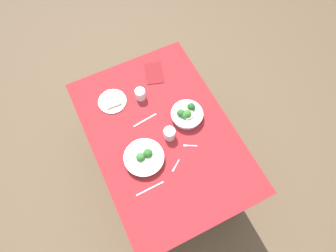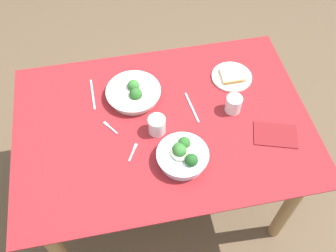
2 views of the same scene
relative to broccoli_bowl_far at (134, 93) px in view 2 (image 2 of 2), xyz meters
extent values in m
plane|color=brown|center=(0.11, -0.19, -0.80)|extent=(6.00, 6.00, 0.00)
cube|color=maroon|center=(0.11, -0.19, -0.03)|extent=(1.43, 0.99, 0.01)
cube|color=#9E7547|center=(0.11, -0.19, -0.05)|extent=(1.38, 0.96, 0.02)
cylinder|color=#9E7547|center=(-0.49, -0.57, -0.43)|extent=(0.07, 0.07, 0.73)
cylinder|color=#9E7547|center=(0.72, -0.57, -0.43)|extent=(0.07, 0.07, 0.73)
cylinder|color=#9E7547|center=(-0.49, 0.20, -0.43)|extent=(0.07, 0.07, 0.73)
cylinder|color=#9E7547|center=(0.72, 0.20, -0.43)|extent=(0.07, 0.07, 0.73)
cylinder|color=silver|center=(0.00, 0.00, -0.01)|extent=(0.25, 0.25, 0.04)
cylinder|color=silver|center=(0.00, 0.00, 0.01)|extent=(0.28, 0.28, 0.01)
sphere|color=#286023|center=(0.00, -0.03, 0.02)|extent=(0.05, 0.05, 0.05)
sphere|color=#33702D|center=(0.00, 0.02, 0.03)|extent=(0.06, 0.06, 0.06)
sphere|color=#286023|center=(0.01, -0.03, 0.02)|extent=(0.07, 0.07, 0.07)
cylinder|color=white|center=(0.16, -0.41, 0.00)|extent=(0.21, 0.21, 0.05)
cylinder|color=white|center=(0.16, -0.41, 0.02)|extent=(0.23, 0.23, 0.01)
sphere|color=#1E511E|center=(0.19, -0.46, 0.04)|extent=(0.06, 0.06, 0.06)
sphere|color=#286023|center=(0.18, -0.37, 0.04)|extent=(0.06, 0.06, 0.06)
sphere|color=#33702D|center=(0.15, -0.39, 0.04)|extent=(0.06, 0.06, 0.06)
sphere|color=#33702D|center=(0.15, -0.40, 0.05)|extent=(0.06, 0.06, 0.06)
cylinder|color=beige|center=(0.15, -0.41, 0.04)|extent=(0.09, 0.09, 0.01)
cylinder|color=silver|center=(0.52, 0.03, -0.02)|extent=(0.21, 0.21, 0.01)
cube|color=#CCB284|center=(0.52, 0.03, -0.01)|extent=(0.12, 0.11, 0.02)
cube|color=#9E703D|center=(0.52, -0.02, -0.01)|extent=(0.12, 0.01, 0.02)
cylinder|color=silver|center=(0.08, -0.23, 0.02)|extent=(0.08, 0.08, 0.09)
cylinder|color=silver|center=(0.47, -0.18, 0.02)|extent=(0.08, 0.08, 0.09)
cube|color=#B7B7BC|center=(-0.06, -0.34, -0.03)|extent=(0.04, 0.06, 0.00)
cube|color=#B7B7BC|center=(-0.04, -0.30, -0.03)|extent=(0.02, 0.03, 0.00)
cube|color=#B7B7BC|center=(-0.13, -0.18, -0.03)|extent=(0.05, 0.06, 0.00)
cube|color=#B7B7BC|center=(-0.16, -0.14, -0.03)|extent=(0.03, 0.03, 0.00)
cube|color=#B7B7BC|center=(-0.21, 0.05, -0.03)|extent=(0.01, 0.20, 0.00)
cube|color=#B7B7BC|center=(0.27, -0.13, -0.03)|extent=(0.03, 0.19, 0.00)
cube|color=maroon|center=(0.62, -0.36, -0.03)|extent=(0.23, 0.19, 0.01)
camera|label=1|loc=(-0.72, 0.18, 1.99)|focal=33.02mm
camera|label=2|loc=(-0.07, -1.24, 1.45)|focal=40.44mm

